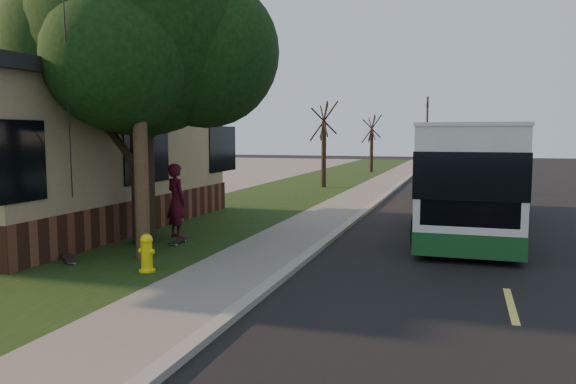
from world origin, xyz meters
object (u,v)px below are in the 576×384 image
object	(u,v)px
utility_pole	(137,41)
skateboard_main	(178,241)
traffic_signal	(427,128)
distant_car	(460,167)
skateboard_spare	(69,258)
leafy_tree	(143,31)
skateboarder	(176,201)
dumpster	(134,197)
bare_tree_near	(324,146)
transit_bus	(468,173)
fire_hydrant	(147,253)
bare_tree_far	(372,144)

from	to	relation	value
utility_pole	skateboard_main	xyz separation A→B (m)	(-0.08, 1.70, -4.51)
traffic_signal	distant_car	size ratio (longest dim) A/B	1.41
skateboard_spare	leafy_tree	bearing A→B (deg)	79.10
skateboarder	dumpster	xyz separation A→B (m)	(-3.22, 3.05, -0.32)
dumpster	distant_car	distance (m)	23.39
bare_tree_near	skateboard_main	size ratio (longest dim) A/B	5.34
utility_pole	skateboard_main	world-z (taller)	utility_pole
leafy_tree	bare_tree_near	world-z (taller)	leafy_tree
transit_bus	skateboard_main	distance (m)	8.73
traffic_signal	transit_bus	bearing A→B (deg)	-83.73
leafy_tree	fire_hydrant	bearing A→B (deg)	-59.33
fire_hydrant	skateboard_spare	distance (m)	2.07
bare_tree_far	traffic_signal	size ratio (longest dim) A/B	0.73
fire_hydrant	transit_bus	distance (m)	10.08
leafy_tree	bare_tree_far	world-z (taller)	leafy_tree
bare_tree_far	leafy_tree	bearing A→B (deg)	-92.45
bare_tree_far	distant_car	bearing A→B (deg)	-22.04
utility_pole	leafy_tree	distance (m)	1.94
skateboarder	fire_hydrant	bearing A→B (deg)	142.54
leafy_tree	bare_tree_far	size ratio (longest dim) A/B	1.94
dumpster	skateboard_spare	bearing A→B (deg)	-68.88
fire_hydrant	transit_bus	xyz separation A→B (m)	(5.95, 8.06, 1.15)
traffic_signal	dumpster	distance (m)	28.68
utility_pole	skateboard_spare	xyz separation A→B (m)	(-1.32, -0.72, -4.50)
distant_car	transit_bus	bearing A→B (deg)	-95.45
fire_hydrant	bare_tree_far	distance (m)	30.04
skateboarder	distant_car	bearing A→B (deg)	-72.50
skateboard_spare	skateboard_main	bearing A→B (deg)	62.96
fire_hydrant	bare_tree_far	bearing A→B (deg)	90.76
bare_tree_near	skateboarder	size ratio (longest dim) A/B	2.26
bare_tree_far	skateboarder	world-z (taller)	bare_tree_far
skateboard_main	dumpster	xyz separation A→B (m)	(-3.62, 3.73, 0.58)
skateboard_main	skateboard_spare	world-z (taller)	skateboard_spare
bare_tree_far	traffic_signal	distance (m)	5.44
skateboard_spare	dumpster	world-z (taller)	dumpster
skateboarder	skateboard_main	xyz separation A→B (m)	(0.40, -0.68, -0.90)
dumpster	fire_hydrant	bearing A→B (deg)	-55.56
skateboarder	skateboard_spare	xyz separation A→B (m)	(-0.84, -3.11, -0.90)
skateboard_main	distant_car	size ratio (longest dim) A/B	0.21
skateboard_main	fire_hydrant	bearing A→B (deg)	-73.69
traffic_signal	transit_bus	size ratio (longest dim) A/B	0.50
leafy_tree	traffic_signal	bearing A→B (deg)	81.53
transit_bus	dumpster	xyz separation A→B (m)	(-10.36, -1.63, -0.88)
transit_bus	skateboard_main	xyz separation A→B (m)	(-6.74, -5.36, -1.46)
leafy_tree	skateboarder	size ratio (longest dim) A/B	4.09
leafy_tree	distant_car	distance (m)	26.32
distant_car	dumpster	bearing A→B (deg)	-121.80
utility_pole	dumpster	size ratio (longest dim) A/B	5.63
traffic_signal	dumpster	size ratio (longest dim) A/B	3.41
bare_tree_near	dumpster	distance (m)	12.18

